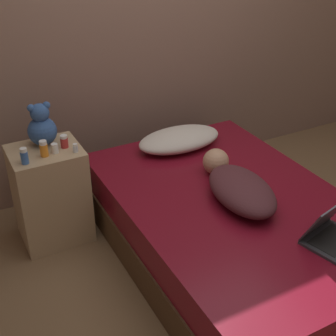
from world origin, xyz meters
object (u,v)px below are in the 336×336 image
object	(u,v)px
bottle_orange	(44,149)
bottle_clear	(75,148)
teddy_bear	(42,127)
pillow	(179,139)
laptop	(330,232)
bottle_white	(55,148)
bottle_blue	(24,156)
person_lying	(238,186)
bottle_red	(64,141)

from	to	relation	value
bottle_orange	bottle_clear	bearing A→B (deg)	-12.20
teddy_bear	bottle_clear	bearing A→B (deg)	-54.01
bottle_orange	pillow	bearing A→B (deg)	4.04
pillow	bottle_orange	bearing A→B (deg)	-175.96
laptop	bottle_white	world-z (taller)	bottle_white
pillow	bottle_clear	xyz separation A→B (m)	(-0.80, -0.11, 0.18)
teddy_bear	bottle_blue	size ratio (longest dim) A/B	2.82
pillow	bottle_blue	size ratio (longest dim) A/B	6.31
person_lying	bottle_red	xyz separation A→B (m)	(-0.84, 0.73, 0.18)
pillow	bottle_blue	distance (m)	1.14
laptop	bottle_clear	bearing A→B (deg)	115.77
bottle_white	bottle_red	world-z (taller)	bottle_red
bottle_white	bottle_blue	size ratio (longest dim) A/B	0.61
bottle_clear	teddy_bear	bearing A→B (deg)	125.99
pillow	bottle_red	size ratio (longest dim) A/B	7.59
pillow	laptop	bearing A→B (deg)	-82.08
teddy_bear	bottle_orange	size ratio (longest dim) A/B	2.76
person_lying	laptop	distance (m)	0.60
laptop	bottle_white	distance (m)	1.68
person_lying	teddy_bear	xyz separation A→B (m)	(-0.94, 0.83, 0.26)
bottle_orange	bottle_clear	size ratio (longest dim) A/B	1.83
pillow	laptop	xyz separation A→B (m)	(0.18, -1.31, -0.02)
person_lying	teddy_bear	distance (m)	1.28
pillow	teddy_bear	distance (m)	0.99
bottle_orange	bottle_red	bearing A→B (deg)	20.97
pillow	bottle_blue	bearing A→B (deg)	-174.48
bottle_orange	bottle_clear	distance (m)	0.19
bottle_clear	bottle_blue	bearing A→B (deg)	179.64
person_lying	teddy_bear	bearing A→B (deg)	146.55
person_lying	bottle_clear	xyz separation A→B (m)	(-0.80, 0.63, 0.16)
bottle_red	bottle_blue	size ratio (longest dim) A/B	0.83
person_lying	bottle_white	size ratio (longest dim) A/B	12.31
bottle_red	bottle_orange	xyz separation A→B (m)	(-0.14, -0.06, 0.01)
bottle_blue	pillow	bearing A→B (deg)	5.52
person_lying	laptop	bearing A→B (deg)	-63.69
teddy_bear	bottle_blue	xyz separation A→B (m)	(-0.17, -0.20, -0.07)
bottle_orange	laptop	bearing A→B (deg)	-46.71
bottle_blue	laptop	bearing A→B (deg)	-42.88
bottle_orange	person_lying	bearing A→B (deg)	-34.37
pillow	bottle_red	xyz separation A→B (m)	(-0.85, -0.01, 0.19)
teddy_bear	bottle_red	bearing A→B (deg)	-45.17
person_lying	bottle_blue	world-z (taller)	bottle_blue
laptop	bottle_clear	size ratio (longest dim) A/B	6.26
laptop	bottle_orange	world-z (taller)	bottle_orange
teddy_bear	bottle_white	distance (m)	0.18
person_lying	bottle_blue	distance (m)	1.29
laptop	bottle_red	world-z (taller)	bottle_red
teddy_bear	bottle_clear	world-z (taller)	teddy_bear
pillow	person_lying	xyz separation A→B (m)	(-0.01, -0.74, 0.01)
bottle_blue	bottle_clear	world-z (taller)	bottle_blue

